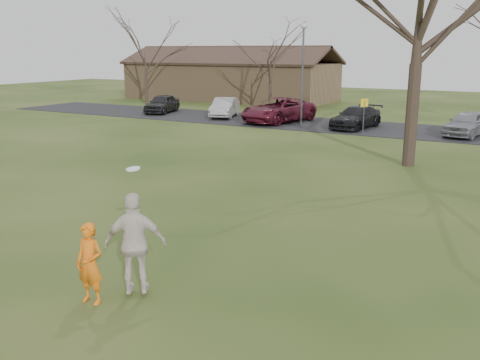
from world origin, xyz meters
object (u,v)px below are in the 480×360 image
(car_4, at_px, (468,123))
(building, at_px, (230,79))
(catching_play, at_px, (135,244))
(car_0, at_px, (162,104))
(car_3, at_px, (356,117))
(lamp_post, at_px, (303,63))
(car_1, at_px, (225,107))
(car_2, at_px, (278,110))
(player_defender, at_px, (90,264))

(car_4, relative_size, building, 0.20)
(building, bearing_deg, catching_play, -62.35)
(car_0, bearing_deg, car_3, -17.33)
(building, relative_size, lamp_post, 3.29)
(catching_play, xyz_separation_m, lamp_post, (-5.93, 22.54, 2.87))
(car_4, bearing_deg, catching_play, -84.71)
(car_1, relative_size, building, 0.20)
(car_2, height_order, lamp_post, lamp_post)
(car_2, bearing_deg, car_1, -174.49)
(catching_play, height_order, lamp_post, lamp_post)
(car_2, bearing_deg, player_defender, -59.90)
(car_1, relative_size, car_2, 0.72)
(car_1, xyz_separation_m, car_3, (9.91, -0.81, -0.03))
(car_0, xyz_separation_m, car_3, (15.47, -0.75, -0.04))
(car_4, bearing_deg, player_defender, -85.83)
(car_1, distance_m, catching_play, 28.45)
(car_0, xyz_separation_m, catching_play, (18.56, -25.24, 0.36))
(player_defender, xyz_separation_m, building, (-19.34, 38.69, 1.14))
(car_1, bearing_deg, player_defender, -82.98)
(car_1, bearing_deg, lamp_post, -39.84)
(player_defender, distance_m, car_3, 25.26)
(car_3, bearing_deg, car_2, -173.98)
(car_2, bearing_deg, car_3, 10.37)
(building, bearing_deg, car_3, -38.84)
(player_defender, xyz_separation_m, car_1, (-12.42, 25.94, -0.07))
(player_defender, distance_m, car_2, 26.57)
(car_3, xyz_separation_m, building, (-16.83, 13.55, 1.23))
(lamp_post, bearing_deg, catching_play, -75.26)
(car_3, height_order, catching_play, catching_play)
(car_3, distance_m, lamp_post, 4.74)
(car_0, height_order, building, building)
(car_1, bearing_deg, car_3, -23.22)
(car_2, relative_size, car_4, 1.40)
(car_1, height_order, lamp_post, lamp_post)
(car_0, xyz_separation_m, car_1, (5.56, 0.06, -0.01))
(car_4, bearing_deg, car_2, -168.22)
(car_1, height_order, car_4, car_4)
(building, xyz_separation_m, lamp_post, (14.00, -15.50, 2.04))
(car_3, relative_size, building, 0.22)
(lamp_post, bearing_deg, building, 132.09)
(catching_play, bearing_deg, player_defender, -132.16)
(player_defender, distance_m, car_1, 28.76)
(car_0, distance_m, car_1, 5.56)
(car_0, distance_m, catching_play, 31.33)
(car_1, xyz_separation_m, building, (-6.92, 12.75, 1.21))
(catching_play, xyz_separation_m, building, (-19.93, 38.04, 0.84))
(car_0, distance_m, car_2, 10.09)
(player_defender, relative_size, car_4, 0.39)
(car_2, relative_size, car_3, 1.27)
(catching_play, distance_m, building, 42.95)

